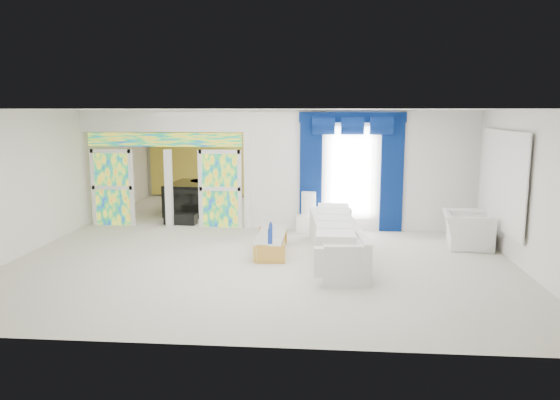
# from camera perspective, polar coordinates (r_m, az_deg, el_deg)

# --- Properties ---
(floor) EXTENTS (12.00, 12.00, 0.00)m
(floor) POSITION_cam_1_polar(r_m,az_deg,el_deg) (12.74, -0.90, -3.97)
(floor) COLOR #B7AF9E
(floor) RESTS_ON ground
(dividing_wall) EXTENTS (5.70, 0.18, 3.00)m
(dividing_wall) POSITION_cam_1_polar(r_m,az_deg,el_deg) (13.44, 8.68, 3.12)
(dividing_wall) COLOR white
(dividing_wall) RESTS_ON ground
(dividing_header) EXTENTS (4.30, 0.18, 0.55)m
(dividing_header) POSITION_cam_1_polar(r_m,az_deg,el_deg) (13.94, -12.38, 8.29)
(dividing_header) COLOR white
(dividing_header) RESTS_ON dividing_wall
(stained_panel_left) EXTENTS (0.95, 0.04, 2.00)m
(stained_panel_left) POSITION_cam_1_polar(r_m,az_deg,el_deg) (14.55, -17.51, 1.29)
(stained_panel_left) COLOR #994C3F
(stained_panel_left) RESTS_ON ground
(stained_panel_right) EXTENTS (0.95, 0.04, 2.00)m
(stained_panel_right) POSITION_cam_1_polar(r_m,az_deg,el_deg) (13.73, -6.43, 1.20)
(stained_panel_right) COLOR #994C3F
(stained_panel_right) RESTS_ON ground
(stained_transom) EXTENTS (4.00, 0.05, 0.35)m
(stained_transom) POSITION_cam_1_polar(r_m,az_deg,el_deg) (13.95, -12.31, 6.34)
(stained_transom) COLOR #994C3F
(stained_transom) RESTS_ON dividing_header
(window_pane) EXTENTS (1.00, 0.02, 2.30)m
(window_pane) POSITION_cam_1_polar(r_m,az_deg,el_deg) (13.33, 7.63, 2.88)
(window_pane) COLOR white
(window_pane) RESTS_ON dividing_wall
(blue_drape_left) EXTENTS (0.55, 0.10, 2.80)m
(blue_drape_left) POSITION_cam_1_polar(r_m,az_deg,el_deg) (13.29, 3.32, 2.71)
(blue_drape_left) COLOR #031245
(blue_drape_left) RESTS_ON ground
(blue_drape_right) EXTENTS (0.55, 0.10, 2.80)m
(blue_drape_right) POSITION_cam_1_polar(r_m,az_deg,el_deg) (13.39, 11.91, 2.58)
(blue_drape_right) COLOR #031245
(blue_drape_right) RESTS_ON ground
(blue_pelmet) EXTENTS (2.60, 0.12, 0.25)m
(blue_pelmet) POSITION_cam_1_polar(r_m,az_deg,el_deg) (13.21, 7.77, 8.78)
(blue_pelmet) COLOR #031245
(blue_pelmet) RESTS_ON dividing_wall
(wall_mirror) EXTENTS (0.04, 2.70, 1.90)m
(wall_mirror) POSITION_cam_1_polar(r_m,az_deg,el_deg) (12.00, 22.76, 1.97)
(wall_mirror) COLOR white
(wall_mirror) RESTS_ON ground
(gold_curtains) EXTENTS (9.70, 0.12, 2.90)m
(gold_curtains) POSITION_cam_1_polar(r_m,az_deg,el_deg) (18.33, 0.90, 4.92)
(gold_curtains) COLOR gold
(gold_curtains) RESTS_ON ground
(white_sofa) EXTENTS (1.16, 3.87, 0.73)m
(white_sofa) POSITION_cam_1_polar(r_m,az_deg,el_deg) (10.93, 5.97, -4.35)
(white_sofa) COLOR silver
(white_sofa) RESTS_ON ground
(coffee_table) EXTENTS (0.72, 1.74, 0.38)m
(coffee_table) POSITION_cam_1_polar(r_m,az_deg,el_deg) (11.31, -0.96, -4.73)
(coffee_table) COLOR #BE8E3B
(coffee_table) RESTS_ON ground
(console_table) EXTENTS (1.26, 0.51, 0.41)m
(console_table) POSITION_cam_1_polar(r_m,az_deg,el_deg) (13.33, 4.35, -2.49)
(console_table) COLOR white
(console_table) RESTS_ON ground
(table_lamp) EXTENTS (0.36, 0.36, 0.58)m
(table_lamp) POSITION_cam_1_polar(r_m,az_deg,el_deg) (13.24, 3.08, -0.38)
(table_lamp) COLOR silver
(table_lamp) RESTS_ON console_table
(armchair) EXTENTS (1.19, 1.32, 0.77)m
(armchair) POSITION_cam_1_polar(r_m,az_deg,el_deg) (12.46, 19.42, -3.01)
(armchair) COLOR silver
(armchair) RESTS_ON ground
(grand_piano) EXTENTS (1.49, 1.88, 0.90)m
(grand_piano) POSITION_cam_1_polar(r_m,az_deg,el_deg) (15.83, -9.11, 0.24)
(grand_piano) COLOR black
(grand_piano) RESTS_ON ground
(piano_bench) EXTENTS (0.87, 0.39, 0.28)m
(piano_bench) POSITION_cam_1_polar(r_m,az_deg,el_deg) (14.36, -10.59, -2.01)
(piano_bench) COLOR black
(piano_bench) RESTS_ON ground
(tv_console) EXTENTS (0.61, 0.58, 0.76)m
(tv_console) POSITION_cam_1_polar(r_m,az_deg,el_deg) (15.82, -16.85, -0.32)
(tv_console) COLOR #A67553
(tv_console) RESTS_ON ground
(chandelier) EXTENTS (0.60, 0.60, 0.60)m
(chandelier) POSITION_cam_1_polar(r_m,az_deg,el_deg) (16.12, -7.97, 8.29)
(chandelier) COLOR gold
(chandelier) RESTS_ON ceiling
(decanters) EXTENTS (0.14, 0.96, 0.25)m
(decanters) POSITION_cam_1_polar(r_m,az_deg,el_deg) (11.09, -0.92, -3.44)
(decanters) COLOR navy
(decanters) RESTS_ON coffee_table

